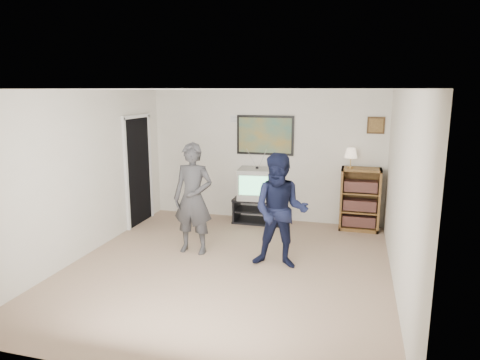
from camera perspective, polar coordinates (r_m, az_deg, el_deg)
The scene contains 13 objects.
room_shell at distance 6.19m, azimuth -0.80°, elevation 0.34°, with size 4.51×5.00×2.51m.
media_stand at distance 8.22m, azimuth 2.49°, elevation -4.04°, with size 0.94×0.53×0.47m.
crt_television at distance 8.10m, azimuth 2.27°, elevation -0.46°, with size 0.68×0.58×0.58m, color #989994, non-canonical shape.
bookshelf at distance 7.99m, azimuth 15.69°, elevation -2.48°, with size 0.69×0.39×1.13m, color brown, non-canonical shape.
table_lamp at distance 7.84m, azimuth 14.55°, elevation 2.87°, with size 0.22×0.22×0.36m, color beige, non-canonical shape.
person_tall at distance 6.60m, azimuth -6.27°, elevation -2.48°, with size 0.63×0.41×1.72m, color #333336.
person_short at distance 6.05m, azimuth 5.39°, elevation -4.16°, with size 0.80×0.62×1.64m, color black.
controller_left at distance 6.70m, azimuth -6.15°, elevation 0.13°, with size 0.04×0.13×0.04m, color white.
controller_right at distance 6.20m, azimuth 5.56°, elevation -1.60°, with size 0.03×0.11×0.03m, color white.
poster at distance 8.17m, azimuth 3.36°, elevation 5.98°, with size 1.10×0.03×0.75m, color black.
air_vent at distance 8.28m, azimuth -0.37°, elevation 8.16°, with size 0.28×0.02×0.14m, color white.
small_picture at distance 7.99m, azimuth 17.67°, elevation 6.96°, with size 0.30×0.03×0.30m, color black.
doorway at distance 8.23m, azimuth -13.44°, elevation 1.13°, with size 0.03×0.85×2.00m, color black.
Camera 1 is at (1.69, -5.48, 2.49)m, focal length 32.00 mm.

